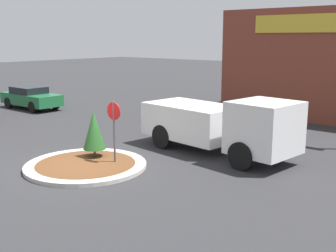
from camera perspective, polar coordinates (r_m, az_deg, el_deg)
The scene contains 6 objects.
ground_plane at distance 14.51m, azimuth -11.05°, elevation -5.50°, with size 120.00×120.00×0.00m, color #2D2D30.
traffic_island at distance 14.49m, azimuth -11.06°, elevation -5.25°, with size 4.07×4.07×0.13m.
stop_sign at distance 14.18m, azimuth -7.33°, elevation 0.47°, with size 0.61×0.07×2.21m.
island_shrub at distance 15.02m, azimuth -10.00°, elevation -0.56°, with size 0.80×0.80×1.63m.
utility_truck at distance 15.72m, azimuth 6.93°, elevation 0.26°, with size 6.38×2.85×2.19m.
parked_sedan_green at distance 27.13m, azimuth -18.08°, elevation 3.71°, with size 4.21×1.79×1.35m.
Camera 1 is at (10.79, -8.71, 4.27)m, focal length 45.00 mm.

